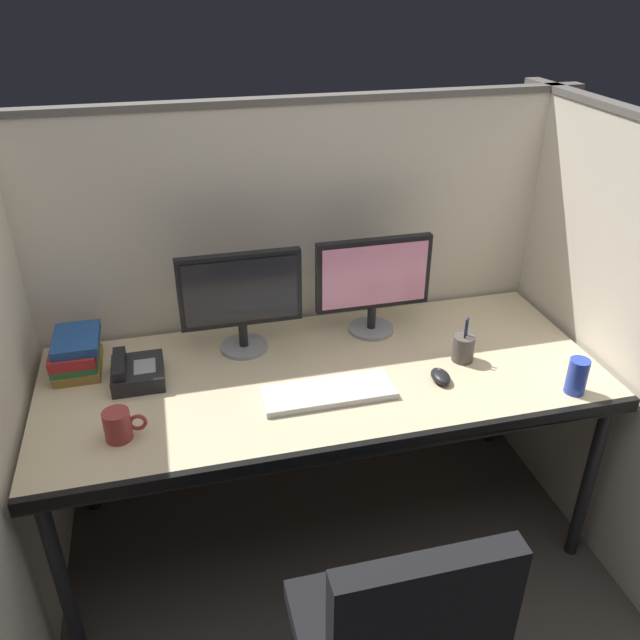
% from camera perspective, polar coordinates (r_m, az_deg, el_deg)
% --- Properties ---
extents(ground_plane, '(8.00, 8.00, 0.00)m').
position_cam_1_polar(ground_plane, '(2.53, 2.08, -22.55)').
color(ground_plane, '#423D38').
extents(cubicle_partition_rear, '(2.21, 0.06, 1.57)m').
position_cam_1_polar(cubicle_partition_rear, '(2.58, -2.13, 1.62)').
color(cubicle_partition_rear, beige).
rests_on(cubicle_partition_rear, ground).
extents(cubicle_partition_left, '(0.06, 1.41, 1.57)m').
position_cam_1_polar(cubicle_partition_left, '(2.14, -26.00, -8.12)').
color(cubicle_partition_left, beige).
rests_on(cubicle_partition_left, ground).
extents(cubicle_partition_right, '(0.06, 1.41, 1.57)m').
position_cam_1_polar(cubicle_partition_right, '(2.53, 23.30, -1.52)').
color(cubicle_partition_right, beige).
rests_on(cubicle_partition_right, ground).
extents(desk, '(1.90, 0.80, 0.74)m').
position_cam_1_polar(desk, '(2.25, 0.39, -5.86)').
color(desk, beige).
rests_on(desk, ground).
extents(monitor_left, '(0.43, 0.17, 0.37)m').
position_cam_1_polar(monitor_left, '(2.27, -6.97, 2.12)').
color(monitor_left, gray).
rests_on(monitor_left, desk).
extents(monitor_right, '(0.43, 0.17, 0.37)m').
position_cam_1_polar(monitor_right, '(2.38, 4.71, 3.56)').
color(monitor_right, gray).
rests_on(monitor_right, desk).
extents(keyboard_main, '(0.43, 0.15, 0.02)m').
position_cam_1_polar(keyboard_main, '(2.12, 0.73, -6.39)').
color(keyboard_main, silver).
rests_on(keyboard_main, desk).
extents(computer_mouse, '(0.06, 0.10, 0.04)m').
position_cam_1_polar(computer_mouse, '(2.22, 10.54, -4.89)').
color(computer_mouse, black).
rests_on(computer_mouse, desk).
extents(soda_can, '(0.07, 0.07, 0.12)m').
position_cam_1_polar(soda_can, '(2.26, 21.63, -4.61)').
color(soda_can, '#263FB2').
rests_on(soda_can, desk).
extents(desk_phone, '(0.17, 0.19, 0.09)m').
position_cam_1_polar(desk_phone, '(2.26, -15.84, -4.42)').
color(desk_phone, black).
rests_on(desk_phone, desk).
extents(coffee_mug, '(0.13, 0.08, 0.09)m').
position_cam_1_polar(coffee_mug, '(2.01, -17.25, -8.81)').
color(coffee_mug, '#993333').
rests_on(coffee_mug, desk).
extents(book_stack, '(0.16, 0.23, 0.13)m').
position_cam_1_polar(book_stack, '(2.37, -20.63, -2.74)').
color(book_stack, olive).
rests_on(book_stack, desk).
extents(pen_cup, '(0.08, 0.08, 0.17)m').
position_cam_1_polar(pen_cup, '(2.33, 12.47, -2.41)').
color(pen_cup, '#4C4742').
rests_on(pen_cup, desk).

